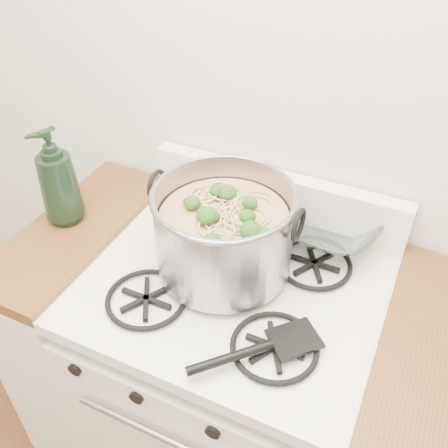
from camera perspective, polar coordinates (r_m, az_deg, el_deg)
gas_range at (r=1.67m, az=0.82°, el=-18.03°), size 0.76×0.66×0.92m
counter_left at (r=1.83m, az=-13.97°, el=-11.34°), size 0.25×0.65×0.92m
stock_pot at (r=1.25m, az=0.00°, el=-1.05°), size 0.39×0.36×0.24m
spatula at (r=1.16m, az=8.06°, el=-12.64°), size 0.42×0.42×0.02m
glass_bowl at (r=1.44m, az=11.52°, el=-0.41°), size 0.14×0.14×0.03m
bottle at (r=1.46m, az=-18.53°, el=5.14°), size 0.15×0.15×0.29m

